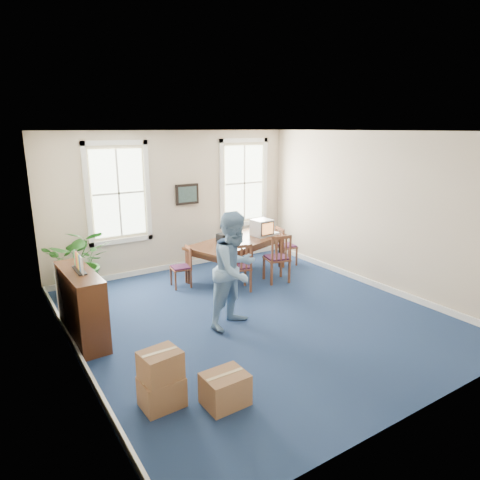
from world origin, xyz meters
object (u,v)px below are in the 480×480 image
conference_table (237,257)px  credenza (81,304)px  man (235,270)px  chair_near_left (239,266)px  crt_tv (262,228)px  potted_plant (81,262)px  cardboard_boxes (173,369)px

conference_table → credenza: credenza is taller
man → credenza: size_ratio=1.33×
conference_table → chair_near_left: bearing=-139.4°
conference_table → crt_tv: size_ratio=5.21×
man → potted_plant: bearing=105.2°
chair_near_left → credenza: (-3.20, -0.46, 0.07)m
man → cardboard_boxes: size_ratio=1.49×
chair_near_left → man: (-0.91, -1.32, 0.47)m
man → cardboard_boxes: 2.25m
crt_tv → potted_plant: size_ratio=0.33×
conference_table → chair_near_left: 0.95m
chair_near_left → potted_plant: (-2.78, 1.40, 0.19)m
cardboard_boxes → chair_near_left: bearing=44.9°
man → chair_near_left: bearing=36.2°
conference_table → cardboard_boxes: (-3.12, -3.44, -0.03)m
credenza → chair_near_left: bearing=6.2°
crt_tv → cardboard_boxes: size_ratio=0.35×
chair_near_left → potted_plant: bearing=-10.0°
cardboard_boxes → man: bearing=37.1°
crt_tv → man: man is taller
credenza → potted_plant: 1.91m
conference_table → crt_tv: crt_tv is taller
crt_tv → chair_near_left: (-1.19, -0.87, -0.49)m
crt_tv → credenza: size_ratio=0.31×
potted_plant → man: bearing=-55.5°
crt_tv → potted_plant: 4.02m
conference_table → cardboard_boxes: bearing=-150.7°
crt_tv → cardboard_boxes: bearing=-142.5°
chair_near_left → credenza: size_ratio=0.69×
credenza → potted_plant: size_ratio=1.05×
conference_table → crt_tv: bearing=-14.0°
conference_table → man: (-1.39, -2.13, 0.57)m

